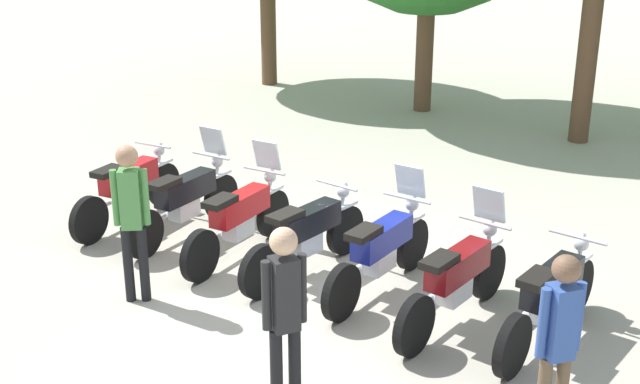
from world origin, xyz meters
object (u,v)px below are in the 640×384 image
motorcycle_1 (186,199)px  motorcycle_3 (307,235)px  person_1 (131,211)px  person_0 (559,337)px  motorcycle_4 (381,250)px  motorcycle_2 (240,218)px  motorcycle_5 (457,278)px  motorcycle_6 (550,298)px  motorcycle_0 (129,188)px  person_2 (285,308)px

motorcycle_1 → motorcycle_3: 1.98m
motorcycle_1 → person_1: 1.94m
motorcycle_3 → person_0: 3.87m
motorcycle_4 → motorcycle_3: bearing=96.6°
motorcycle_1 → motorcycle_3: bearing=-93.6°
person_1 → motorcycle_2: bearing=134.8°
motorcycle_5 → motorcycle_6: bearing=-76.1°
motorcycle_0 → person_1: (1.43, -1.89, 0.58)m
motorcycle_0 → person_0: person_0 is taller
motorcycle_0 → person_2: bearing=-124.7°
person_2 → motorcycle_2: bearing=-12.9°
motorcycle_5 → motorcycle_6: 0.96m
motorcycle_0 → motorcycle_6: bearing=-95.3°
motorcycle_6 → person_2: person_2 is taller
motorcycle_3 → person_2: size_ratio=1.19×
motorcycle_2 → motorcycle_5: 2.96m
motorcycle_3 → motorcycle_6: (2.89, -0.50, 0.00)m
motorcycle_0 → motorcycle_1: motorcycle_1 is taller
motorcycle_2 → motorcycle_4: same height
motorcycle_1 → motorcycle_4: size_ratio=1.01×
motorcycle_3 → person_0: person_0 is taller
motorcycle_4 → person_2: 2.64m
motorcycle_6 → motorcycle_4: bearing=93.6°
person_0 → motorcycle_3: bearing=-166.0°
motorcycle_0 → motorcycle_3: size_ratio=1.03×
motorcycle_2 → person_2: person_2 is taller
motorcycle_0 → motorcycle_2: 1.97m
motorcycle_4 → motorcycle_6: 1.97m
motorcycle_2 → motorcycle_4: (1.93, -0.23, 0.00)m
motorcycle_2 → person_0: bearing=-112.1°
motorcycle_6 → motorcycle_5: bearing=104.1°
person_1 → person_2: (2.45, -1.31, -0.02)m
motorcycle_5 → motorcycle_6: (0.96, -0.03, -0.01)m
motorcycle_2 → motorcycle_1: bearing=80.8°
motorcycle_6 → person_1: (-4.36, -0.86, 0.58)m
motorcycle_2 → motorcycle_5: size_ratio=1.02×
motorcycle_3 → person_0: bearing=-108.3°
person_1 → person_2: bearing=35.0°
person_1 → person_2: person_1 is taller
motorcycle_5 → motorcycle_0: bearing=93.8°
motorcycle_4 → motorcycle_5: same height
motorcycle_5 → person_0: 2.15m
motorcycle_2 → motorcycle_5: bearing=-94.7°
motorcycle_1 → motorcycle_5: bearing=-94.3°
motorcycle_0 → person_2: person_2 is taller
person_0 → person_2: bearing=-118.4°
motorcycle_0 → motorcycle_5: size_ratio=1.03×
person_1 → motorcycle_4: bearing=90.8°
motorcycle_3 → motorcycle_4: size_ratio=0.98×
motorcycle_3 → motorcycle_6: size_ratio=1.00×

